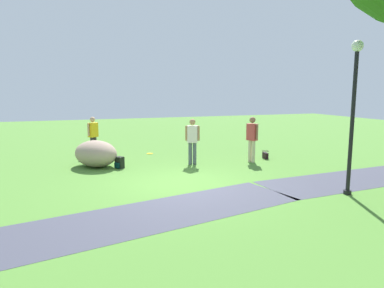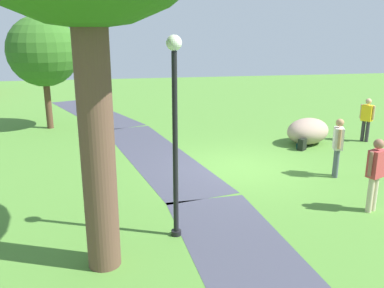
{
  "view_description": "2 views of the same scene",
  "coord_description": "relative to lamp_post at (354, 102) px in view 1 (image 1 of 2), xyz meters",
  "views": [
    {
      "loc": [
        3.13,
        9.33,
        2.65
      ],
      "look_at": [
        -0.22,
        0.16,
        1.16
      ],
      "focal_mm": 32.89,
      "sensor_mm": 36.0,
      "label": 1
    },
    {
      "loc": [
        -10.81,
        3.51,
        3.92
      ],
      "look_at": [
        -0.04,
        1.46,
        0.83
      ],
      "focal_mm": 37.7,
      "sensor_mm": 36.0,
      "label": 2
    }
  ],
  "objects": [
    {
      "name": "handbag_on_grass",
      "position": [
        -0.56,
        -4.85,
        -2.22
      ],
      "size": [
        0.3,
        0.33,
        0.31
      ],
      "color": "black",
      "rests_on": "ground"
    },
    {
      "name": "woman_with_handbag",
      "position": [
        0.28,
        -4.47,
        -1.39
      ],
      "size": [
        0.36,
        0.48,
        1.68
      ],
      "color": "beige",
      "rests_on": "ground"
    },
    {
      "name": "man_near_boulder",
      "position": [
        5.69,
        -7.84,
        -1.45
      ],
      "size": [
        0.44,
        0.4,
        1.58
      ],
      "color": "#322E33",
      "rests_on": "ground"
    },
    {
      "name": "ground_plane",
      "position": [
        3.65,
        -2.47,
        -2.36
      ],
      "size": [
        48.0,
        48.0,
        0.0
      ],
      "primitive_type": "plane",
      "color": "#4E8232"
    },
    {
      "name": "footpath_segment_mid",
      "position": [
        5.55,
        -0.12,
        -2.36
      ],
      "size": [
        8.23,
        3.53,
        0.01
      ],
      "color": "#3E3F4E",
      "rests_on": "ground"
    },
    {
      "name": "footpath_segment_near",
      "position": [
        -2.36,
        -1.2,
        -2.36
      ],
      "size": [
        8.11,
        2.44,
        0.01
      ],
      "color": "#3E3F4E",
      "rests_on": "ground"
    },
    {
      "name": "frisbee_on_grass",
      "position": [
        3.45,
        -7.44,
        -2.35
      ],
      "size": [
        0.27,
        0.27,
        0.02
      ],
      "color": "yellow",
      "rests_on": "ground"
    },
    {
      "name": "lamp_post",
      "position": [
        0.0,
        0.0,
        0.0
      ],
      "size": [
        0.28,
        0.28,
        3.86
      ],
      "color": "black",
      "rests_on": "ground"
    },
    {
      "name": "lawn_boulder",
      "position": [
        5.79,
        -5.64,
        -1.9
      ],
      "size": [
        1.94,
        2.13,
        0.92
      ],
      "color": "tan",
      "rests_on": "ground"
    },
    {
      "name": "passerby_on_path",
      "position": [
        2.48,
        -4.85,
        -1.41
      ],
      "size": [
        0.49,
        0.36,
        1.64
      ],
      "color": "#4B555C",
      "rests_on": "ground"
    },
    {
      "name": "backpack_by_boulder",
      "position": [
        5.07,
        -5.08,
        -2.17
      ],
      "size": [
        0.35,
        0.35,
        0.4
      ],
      "color": "black",
      "rests_on": "ground"
    }
  ]
}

